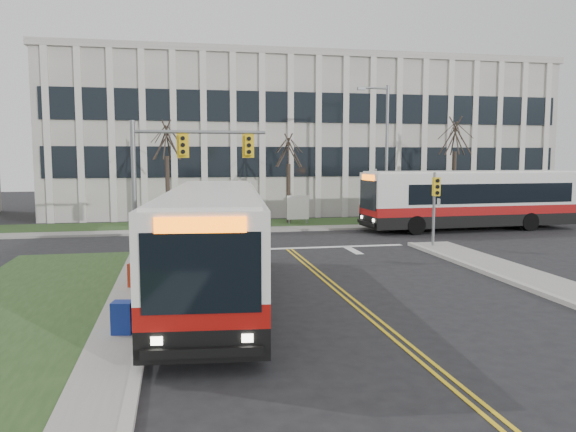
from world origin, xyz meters
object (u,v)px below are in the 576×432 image
Objects in this scene: directory_sign at (298,208)px; bus_main at (213,246)px; streetlight at (384,147)px; newspaper_box_red at (137,277)px; bus_cross at (470,201)px; newspaper_box_blue at (123,320)px.

directory_sign is 0.15× the size of bus_main.
streetlight is 0.71× the size of bus_main.
bus_main is 13.70× the size of newspaper_box_red.
bus_cross is at bearing 55.84° from newspaper_box_red.
bus_cross is (10.06, -4.36, 0.63)m from directory_sign.
newspaper_box_red is at bearing -59.28° from bus_cross.
newspaper_box_red is (-19.36, -12.59, -1.33)m from bus_cross.
newspaper_box_red is (-9.30, -16.95, -0.70)m from directory_sign.
bus_main is 13.70× the size of newspaper_box_blue.
directory_sign is 19.90m from bus_main.
streetlight is 6.43m from bus_cross.
bus_main is (-6.80, -18.69, 0.57)m from directory_sign.
streetlight reaches higher than newspaper_box_red.
newspaper_box_blue is at bearing -112.77° from directory_sign.
bus_cross reaches higher than newspaper_box_blue.
streetlight is 6.96m from directory_sign.
directory_sign is 0.15× the size of bus_cross.
directory_sign reaches higher than newspaper_box_blue.
newspaper_box_blue and newspaper_box_red have the same top height.
bus_cross reaches higher than bus_main.
bus_cross is 26.33m from newspaper_box_blue.
streetlight is 9.68× the size of newspaper_box_blue.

